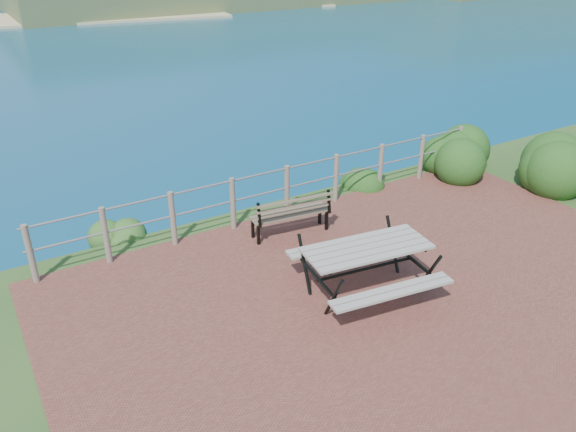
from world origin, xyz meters
name	(u,v)px	position (x,y,z in m)	size (l,w,h in m)	color
ground	(402,300)	(0.00, 0.00, 0.00)	(10.00, 7.00, 0.12)	brown
safety_railing	(287,188)	(0.00, 3.35, 0.57)	(9.40, 0.10, 1.00)	#6B5B4C
picnic_table	(366,264)	(-0.37, 0.46, 0.51)	(1.97, 1.62, 0.79)	gray
park_bench	(290,207)	(-0.36, 2.63, 0.54)	(1.49, 0.54, 0.82)	brown
shrub_right_front	(550,184)	(5.71, 1.64, 0.00)	(1.38, 1.38, 1.96)	#153E13
shrub_right_edge	(457,172)	(4.47, 3.18, 0.00)	(1.24, 1.24, 1.76)	#153E13
shrub_lip_west	(119,236)	(-3.05, 4.20, 0.00)	(0.70, 0.70, 0.41)	#244F1D
shrub_lip_east	(360,185)	(2.12, 3.77, 0.00)	(0.80, 0.80, 0.55)	#153E13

